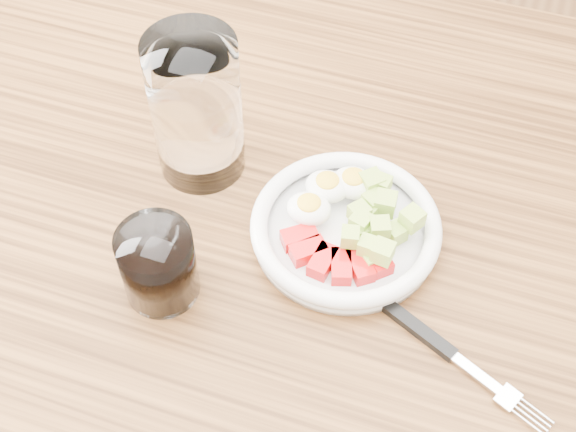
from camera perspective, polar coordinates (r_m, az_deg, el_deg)
The scene contains 5 objects.
dining_table at distance 0.89m, azimuth 0.40°, elevation -5.73°, with size 1.50×0.90×0.77m.
bowl at distance 0.80m, azimuth 4.13°, elevation -0.66°, with size 0.19×0.19×0.05m.
fork at distance 0.76m, azimuth 10.49°, elevation -8.86°, with size 0.18×0.09×0.01m.
water_glass at distance 0.82m, azimuth -6.54°, elevation 7.62°, with size 0.09×0.09×0.17m, color white.
coffee_glass at distance 0.75m, azimuth -9.21°, elevation -3.46°, with size 0.07×0.07×0.08m.
Camera 1 is at (0.14, -0.44, 1.43)m, focal length 50.00 mm.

